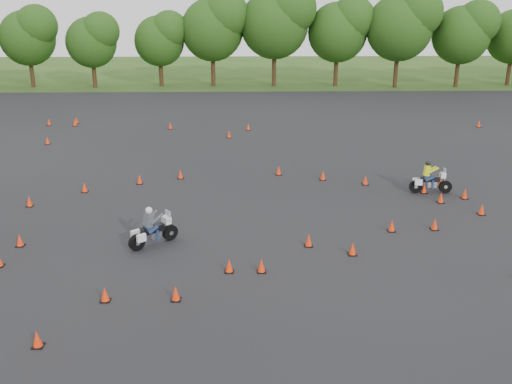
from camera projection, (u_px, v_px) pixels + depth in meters
The scene contains 6 objects.
ground at pixel (259, 261), 20.07m from camera, with size 140.00×140.00×0.00m, color #2D5119.
asphalt_pad at pixel (255, 202), 25.74m from camera, with size 62.00×62.00×0.00m, color black.
treeline at pixel (264, 45), 51.48m from camera, with size 86.68×32.18×10.57m.
traffic_cones at pixel (238, 205), 24.81m from camera, with size 36.15×32.91×0.45m.
rider_grey at pixel (153, 225), 21.13m from camera, with size 2.05×0.63×1.58m, color #45494D, non-canonical shape.
rider_yellow at pixel (432, 178), 26.70m from camera, with size 1.98×0.61×1.53m, color #CAD613, non-canonical shape.
Camera 1 is at (-0.54, -18.15, 8.91)m, focal length 40.00 mm.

